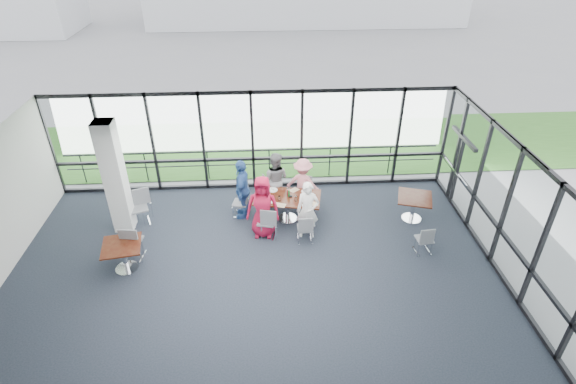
{
  "coord_description": "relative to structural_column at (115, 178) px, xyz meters",
  "views": [
    {
      "loc": [
        0.33,
        -7.44,
        7.56
      ],
      "look_at": [
        0.95,
        2.83,
        1.1
      ],
      "focal_mm": 28.0,
      "sensor_mm": 36.0,
      "label": 1
    }
  ],
  "objects": [
    {
      "name": "side_table_left",
      "position": [
        0.44,
        -1.77,
        -0.96
      ],
      "size": [
        1.04,
        1.04,
        0.75
      ],
      "rotation": [
        0.0,
        0.0,
        0.17
      ],
      "color": "#3D1009",
      "rests_on": "ground"
    },
    {
      "name": "grass_strip",
      "position": [
        3.6,
        5.0,
        -1.59
      ],
      "size": [
        80.0,
        5.0,
        0.01
      ],
      "primitive_type": "cube",
      "color": "#2A561B",
      "rests_on": "ground"
    },
    {
      "name": "hangar_aux",
      "position": [
        -14.4,
        25.0,
        0.4
      ],
      "size": [
        10.0,
        6.0,
        4.0
      ],
      "primitive_type": "cube",
      "color": "silver",
      "rests_on": "ground"
    },
    {
      "name": "chair_main_nr",
      "position": [
        4.96,
        -0.91,
        -1.19
      ],
      "size": [
        0.41,
        0.41,
        0.82
      ],
      "primitive_type": null,
      "rotation": [
        0.0,
        0.0,
        0.02
      ],
      "color": "slate",
      "rests_on": "ground"
    },
    {
      "name": "chair_spare_la",
      "position": [
        0.53,
        -1.32,
        -1.1
      ],
      "size": [
        0.55,
        0.55,
        1.0
      ],
      "primitive_type": null,
      "rotation": [
        0.0,
        0.0,
        -0.14
      ],
      "color": "slate",
      "rests_on": "ground"
    },
    {
      "name": "menu_b",
      "position": [
        5.24,
        -0.27,
        -0.85
      ],
      "size": [
        0.31,
        0.24,
        0.0
      ],
      "primitive_type": "cube",
      "rotation": [
        0.0,
        0.0,
        -0.16
      ],
      "color": "silver",
      "rests_on": "main_table"
    },
    {
      "name": "diner_far_left",
      "position": [
        4.24,
        0.95,
        -0.75
      ],
      "size": [
        0.94,
        0.74,
        1.7
      ],
      "primitive_type": "imported",
      "rotation": [
        0.0,
        0.0,
        2.83
      ],
      "color": "gray",
      "rests_on": "ground"
    },
    {
      "name": "tumbler_a",
      "position": [
        4.32,
        -0.06,
        -0.78
      ],
      "size": [
        0.07,
        0.07,
        0.15
      ],
      "primitive_type": "cylinder",
      "color": "white",
      "rests_on": "main_table"
    },
    {
      "name": "floor",
      "position": [
        3.6,
        -3.0,
        -1.61
      ],
      "size": [
        12.0,
        10.0,
        0.02
      ],
      "primitive_type": "cube",
      "color": "#1B232B",
      "rests_on": "ground"
    },
    {
      "name": "ceiling",
      "position": [
        3.6,
        -3.0,
        1.6
      ],
      "size": [
        12.0,
        10.0,
        0.04
      ],
      "primitive_type": "cube",
      "color": "white",
      "rests_on": "ground"
    },
    {
      "name": "diner_end",
      "position": [
        3.3,
        0.37,
        -0.69
      ],
      "size": [
        0.7,
        1.12,
        1.81
      ],
      "primitive_type": "imported",
      "rotation": [
        0.0,
        0.0,
        -1.69
      ],
      "color": "#2F589C",
      "rests_on": "ground"
    },
    {
      "name": "apron",
      "position": [
        3.6,
        7.0,
        -1.62
      ],
      "size": [
        80.0,
        70.0,
        0.02
      ],
      "primitive_type": "cube",
      "color": "gray",
      "rests_on": "ground"
    },
    {
      "name": "guard_rail",
      "position": [
        3.6,
        2.6,
        -1.1
      ],
      "size": [
        12.0,
        0.06,
        0.06
      ],
      "primitive_type": "cylinder",
      "rotation": [
        0.0,
        1.57,
        0.0
      ],
      "color": "#2D2D33",
      "rests_on": "ground"
    },
    {
      "name": "side_table_right",
      "position": [
        8.13,
        -0.1,
        -0.96
      ],
      "size": [
        1.15,
        1.15,
        0.75
      ],
      "rotation": [
        0.0,
        0.0,
        -0.3
      ],
      "color": "#3D1009",
      "rests_on": "ground"
    },
    {
      "name": "chair_main_fl",
      "position": [
        4.18,
        1.17,
        -1.18
      ],
      "size": [
        0.42,
        0.42,
        0.83
      ],
      "primitive_type": null,
      "rotation": [
        0.0,
        0.0,
        3.19
      ],
      "color": "slate",
      "rests_on": "ground"
    },
    {
      "name": "tumbler_c",
      "position": [
        4.58,
        0.32,
        -0.77
      ],
      "size": [
        0.08,
        0.08,
        0.15
      ],
      "primitive_type": "cylinder",
      "color": "white",
      "rests_on": "main_table"
    },
    {
      "name": "chair_main_end",
      "position": [
        3.21,
        0.4,
        -1.18
      ],
      "size": [
        0.49,
        0.49,
        0.85
      ],
      "primitive_type": null,
      "rotation": [
        0.0,
        0.0,
        -1.79
      ],
      "color": "slate",
      "rests_on": "ground"
    },
    {
      "name": "plate_fr",
      "position": [
        5.1,
        0.37,
        -0.84
      ],
      "size": [
        0.26,
        0.26,
        0.01
      ],
      "primitive_type": "cylinder",
      "color": "white",
      "rests_on": "main_table"
    },
    {
      "name": "chair_main_fr",
      "position": [
        5.22,
        0.93,
        -1.19
      ],
      "size": [
        0.52,
        0.52,
        0.83
      ],
      "primitive_type": null,
      "rotation": [
        0.0,
        0.0,
        2.78
      ],
      "color": "slate",
      "rests_on": "ground"
    },
    {
      "name": "menu_a",
      "position": [
        4.33,
        -0.28,
        -0.85
      ],
      "size": [
        0.35,
        0.29,
        0.0
      ],
      "primitive_type": "cube",
      "rotation": [
        0.0,
        0.0,
        -0.34
      ],
      "color": "silver",
      "rests_on": "main_table"
    },
    {
      "name": "green_bottle",
      "position": [
        4.59,
        0.14,
        -0.75
      ],
      "size": [
        0.05,
        0.05,
        0.2
      ],
      "primitive_type": "cylinder",
      "color": "#176A24",
      "rests_on": "main_table"
    },
    {
      "name": "chair_spare_r",
      "position": [
        7.98,
        -1.56,
        -1.19
      ],
      "size": [
        0.43,
        0.43,
        0.81
      ],
      "primitive_type": null,
      "rotation": [
        0.0,
        0.0,
        0.1
      ],
      "color": "slate",
      "rests_on": "ground"
    },
    {
      "name": "chair_main_nl",
      "position": [
        3.95,
        -0.63,
        -1.13
      ],
      "size": [
        0.55,
        0.55,
        0.93
      ],
      "primitive_type": null,
      "rotation": [
        0.0,
        0.0,
        -0.24
      ],
      "color": "slate",
      "rests_on": "ground"
    },
    {
      "name": "tumbler_d",
      "position": [
        3.86,
        0.14,
        -0.78
      ],
      "size": [
        0.07,
        0.07,
        0.13
      ],
      "primitive_type": "cylinder",
      "color": "white",
      "rests_on": "main_table"
    },
    {
      "name": "diner_near_right",
      "position": [
        5.04,
        -0.69,
        -0.77
      ],
      "size": [
        0.65,
        0.5,
        1.65
      ],
      "primitive_type": "imported",
      "rotation": [
        0.0,
        0.0,
        -0.11
      ],
      "color": "white",
      "rests_on": "ground"
    },
    {
      "name": "diner_far_right",
      "position": [
        5.05,
        0.8,
        -0.82
      ],
      "size": [
        1.12,
        0.82,
        1.55
      ],
      "primitive_type": "imported",
      "rotation": [
        0.0,
        0.0,
        2.81
      ],
      "color": "pink",
      "rests_on": "ground"
    },
    {
      "name": "plate_fl",
      "position": [
        4.15,
        0.51,
        -0.84
      ],
      "size": [
        0.28,
        0.28,
        0.01
      ],
      "primitive_type": "cylinder",
      "color": "white",
      "rests_on": "main_table"
    },
    {
      "name": "chair_spare_lb",
      "position": [
        0.38,
        0.19,
        -1.11
      ],
      "size": [
        0.62,
        0.62,
        0.98
      ],
      "primitive_type": null,
      "rotation": [
        0.0,
        0.0,
        3.49
      ],
      "color": "slate",
      "rests_on": "ground"
    },
    {
      "name": "plate_end",
      "position": [
        3.76,
        0.3,
        -0.84
      ],
      "size": [
        0.27,
        0.27,
        0.01
      ],
      "primitive_type": "cylinder",
      "color": "white",
      "rests_on": "main_table"
    },
    {
      "name": "diner_near_left",
      "position": [
        3.86,
        -0.56,
        -0.7
      ],
      "size": [
        0.93,
        0.66,
        1.79
      ],
      "primitive_type": "imported",
      "rotation": [
        0.0,
        0.0,
        -0.11
      ],
      "color": "#AC1234",
      "rests_on": "ground"
    },
    {
      "name": "ketchup_bottle",
      "position": [
        4.58,
        0.22,
        -0.76
      ],
      "size": [
        0.06,
        0.06,
        0.18
      ],
      "primitive_type": "cylinder",
      "color": "maroon",
      "rests_on": "main_table"
    },
    {
      "name": "tumbler_b",
      "position": [
        4.78,
        -0.1,
        -0.78
      ],
      "size": [
        0.07,
        0.07,
        0.15
      ],
      "primitive_type": "cylinder",
      "color": "white",
      "rests_on": "main_table"
    },
    {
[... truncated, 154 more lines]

